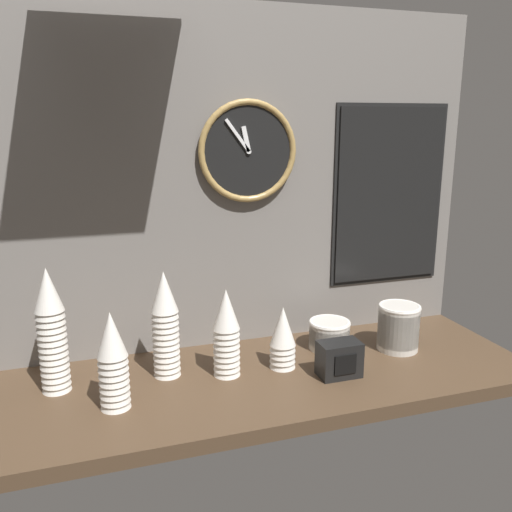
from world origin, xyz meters
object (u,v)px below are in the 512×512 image
Objects in this scene: cup_stack_left at (113,361)px; cup_stack_center at (226,333)px; cup_stack_far_left at (51,331)px; menu_board at (389,195)px; cup_stack_center_right at (283,337)px; wall_clock at (248,151)px; cup_stack_center_left at (165,324)px; bowl_stack_far_right at (398,326)px; napkin_dispenser at (339,359)px; bowl_stack_right at (329,334)px.

cup_stack_left is 1.00× the size of cup_stack_center.
cup_stack_far_left is 0.57× the size of menu_board.
cup_stack_center_right is 0.60× the size of wall_clock.
cup_stack_center_left is 0.88m from menu_board.
cup_stack_center_right is 1.27× the size of bowl_stack_far_right.
cup_stack_center_right is 0.17m from cup_stack_center.
wall_clock reaches higher than bowl_stack_far_right.
cup_stack_far_left is at bearing 168.25° from napkin_dispenser.
cup_stack_center_right is 0.31× the size of menu_board.
cup_stack_far_left reaches higher than cup_stack_center_left.
cup_stack_left is 0.75× the size of cup_stack_far_left.
menu_board reaches higher than cup_stack_left.
menu_board is (0.47, 0.22, 0.37)m from cup_stack_center_right.
wall_clock is at bearing 28.74° from cup_stack_center_left.
cup_stack_far_left is 1.04m from bowl_stack_far_right.
cup_stack_left is 0.33m from cup_stack_center.
bowl_stack_far_right is at bearing -2.68° from cup_stack_far_left.
wall_clock is at bearing -179.00° from menu_board.
cup_stack_left is 1.74× the size of bowl_stack_far_right.
menu_board is (0.96, 0.31, 0.33)m from cup_stack_left.
cup_stack_left is 0.21m from cup_stack_far_left.
wall_clock is (-0.43, 0.21, 0.54)m from bowl_stack_far_right.
cup_stack_center_right reaches higher than napkin_dispenser.
cup_stack_center_left is 0.90× the size of cup_stack_far_left.
napkin_dispenser is at bearing -157.01° from bowl_stack_far_right.
wall_clock is 0.53m from menu_board.
cup_stack_center is 0.47m from cup_stack_far_left.
bowl_stack_right is (0.68, 0.17, -0.08)m from cup_stack_left.
cup_stack_center_left is 0.57m from wall_clock.
cup_stack_center_right is 0.34m from cup_stack_center_left.
wall_clock is (-0.23, 0.14, 0.57)m from bowl_stack_right.
wall_clock is 2.60× the size of napkin_dispenser.
cup_stack_center_left is at bearing -0.43° from cup_stack_far_left.
cup_stack_center reaches higher than napkin_dispenser.
cup_stack_center_right is 0.73× the size of cup_stack_center.
wall_clock is at bearing 154.48° from bowl_stack_far_right.
cup_stack_center is at bearing -17.23° from cup_stack_center_left.
bowl_stack_far_right is (0.73, -0.05, -0.08)m from cup_stack_center_left.
cup_stack_center is at bearing -167.91° from bowl_stack_right.
cup_stack_center is 1.95× the size of bowl_stack_right.
cup_stack_center is 0.42× the size of menu_board.
cup_stack_center_right is at bearing -1.13° from cup_stack_center.
cup_stack_left is 0.89m from bowl_stack_far_right.
menu_board is 5.07× the size of napkin_dispenser.
cup_stack_left reaches higher than bowl_stack_far_right.
cup_stack_center_left is 2.59× the size of napkin_dispenser.
bowl_stack_far_right is (1.03, -0.05, -0.10)m from cup_stack_far_left.
menu_board is at bearing 8.69° from cup_stack_far_left.
bowl_stack_far_right is at bearing 0.50° from cup_stack_center.
cup_stack_center_right reaches higher than bowl_stack_right.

